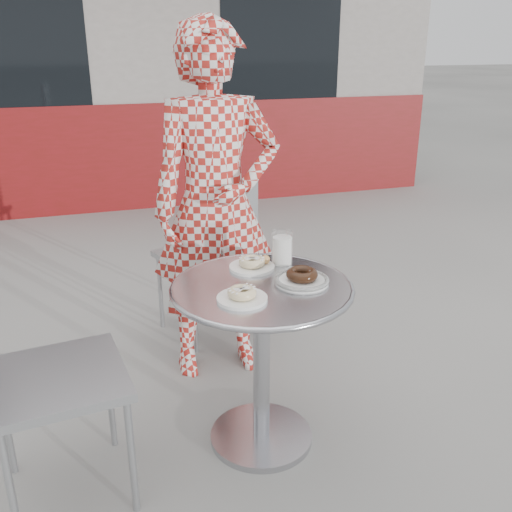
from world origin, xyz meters
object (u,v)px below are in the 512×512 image
object	(u,v)px
plate_near	(242,295)
bistro_table	(262,326)
plate_checker	(302,278)
plate_far	(253,264)
seated_person	(216,207)
milk_cup	(282,249)
chair_far	(206,286)
chair_left	(60,426)

from	to	relation	value
plate_near	bistro_table	bearing A→B (deg)	43.42
plate_near	plate_checker	world-z (taller)	plate_checker
plate_far	seated_person	bearing A→B (deg)	94.22
plate_far	plate_checker	world-z (taller)	plate_checker
plate_checker	milk_cup	xyz separation A→B (m)	(-0.00, 0.21, 0.05)
seated_person	plate_near	world-z (taller)	seated_person
milk_cup	bistro_table	bearing A→B (deg)	-128.03
chair_far	plate_far	size ratio (longest dim) A/B	4.87
chair_left	milk_cup	bearing A→B (deg)	-81.50
chair_left	seated_person	size ratio (longest dim) A/B	0.57
seated_person	plate_near	xyz separation A→B (m)	(-0.09, -0.73, -0.11)
bistro_table	seated_person	xyz separation A→B (m)	(-0.02, 0.63, 0.30)
bistro_table	milk_cup	bearing A→B (deg)	51.97
chair_left	seated_person	xyz separation A→B (m)	(0.75, 0.70, 0.54)
chair_far	milk_cup	bearing A→B (deg)	79.69
plate_checker	milk_cup	world-z (taller)	milk_cup
seated_person	plate_near	bearing A→B (deg)	-96.10
chair_left	plate_near	world-z (taller)	chair_left
chair_far	chair_left	distance (m)	1.31
bistro_table	plate_near	bearing A→B (deg)	-136.58
bistro_table	seated_person	distance (m)	0.70
bistro_table	plate_checker	bearing A→B (deg)	-7.17
chair_far	seated_person	distance (m)	0.67
chair_left	plate_checker	xyz separation A→B (m)	(0.92, 0.05, 0.43)
seated_person	plate_far	distance (m)	0.48
chair_left	milk_cup	distance (m)	1.06
seated_person	bistro_table	bearing A→B (deg)	-87.62
bistro_table	seated_person	bearing A→B (deg)	91.57
seated_person	plate_far	bearing A→B (deg)	-84.97
chair_far	plate_checker	size ratio (longest dim) A/B	4.26
seated_person	plate_near	distance (m)	0.75
plate_far	plate_checker	xyz separation A→B (m)	(0.14, -0.19, -0.00)
plate_near	chair_far	bearing A→B (deg)	84.65
plate_near	plate_checker	distance (m)	0.27
bistro_table	chair_left	bearing A→B (deg)	-175.04
seated_person	plate_checker	xyz separation A→B (m)	(0.17, -0.65, -0.12)
bistro_table	plate_far	distance (m)	0.26
seated_person	milk_cup	bearing A→B (deg)	-68.84
milk_cup	plate_checker	bearing A→B (deg)	-88.65
bistro_table	milk_cup	size ratio (longest dim) A/B	5.14
seated_person	milk_cup	distance (m)	0.48
seated_person	plate_checker	bearing A→B (deg)	-74.60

